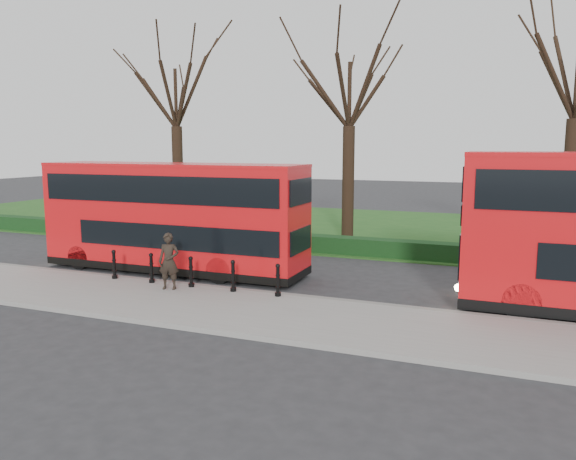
% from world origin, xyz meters
% --- Properties ---
extents(ground, '(120.00, 120.00, 0.00)m').
position_xyz_m(ground, '(0.00, 0.00, 0.00)').
color(ground, '#28282B').
rests_on(ground, ground).
extents(pavement, '(60.00, 4.00, 0.15)m').
position_xyz_m(pavement, '(0.00, -3.00, 0.07)').
color(pavement, gray).
rests_on(pavement, ground).
extents(kerb, '(60.00, 0.25, 0.16)m').
position_xyz_m(kerb, '(0.00, -1.00, 0.07)').
color(kerb, slate).
rests_on(kerb, ground).
extents(grass_verge, '(60.00, 18.00, 0.06)m').
position_xyz_m(grass_verge, '(0.00, 15.00, 0.03)').
color(grass_verge, '#1D4C19').
rests_on(grass_verge, ground).
extents(hedge, '(60.00, 0.90, 0.80)m').
position_xyz_m(hedge, '(0.00, 6.80, 0.40)').
color(hedge, black).
rests_on(hedge, ground).
extents(yellow_line_outer, '(60.00, 0.10, 0.01)m').
position_xyz_m(yellow_line_outer, '(0.00, -0.70, 0.01)').
color(yellow_line_outer, yellow).
rests_on(yellow_line_outer, ground).
extents(yellow_line_inner, '(60.00, 0.10, 0.01)m').
position_xyz_m(yellow_line_inner, '(0.00, -0.50, 0.01)').
color(yellow_line_inner, yellow).
rests_on(yellow_line_inner, ground).
extents(tree_left, '(6.92, 6.92, 10.81)m').
position_xyz_m(tree_left, '(-8.00, 10.00, 7.86)').
color(tree_left, black).
rests_on(tree_left, ground).
extents(tree_mid, '(6.80, 6.80, 10.63)m').
position_xyz_m(tree_mid, '(2.00, 10.00, 7.72)').
color(tree_mid, black).
rests_on(tree_mid, ground).
extents(bollard_row, '(6.54, 0.15, 1.00)m').
position_xyz_m(bollard_row, '(-0.28, -1.35, 0.65)').
color(bollard_row, black).
rests_on(bollard_row, pavement).
extents(bus_lead, '(10.61, 2.44, 4.22)m').
position_xyz_m(bus_lead, '(-2.49, 1.00, 2.13)').
color(bus_lead, red).
rests_on(bus_lead, ground).
extents(pedestrian, '(0.79, 0.62, 1.90)m').
position_xyz_m(pedestrian, '(-0.79, -1.88, 1.10)').
color(pedestrian, black).
rests_on(pedestrian, pavement).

